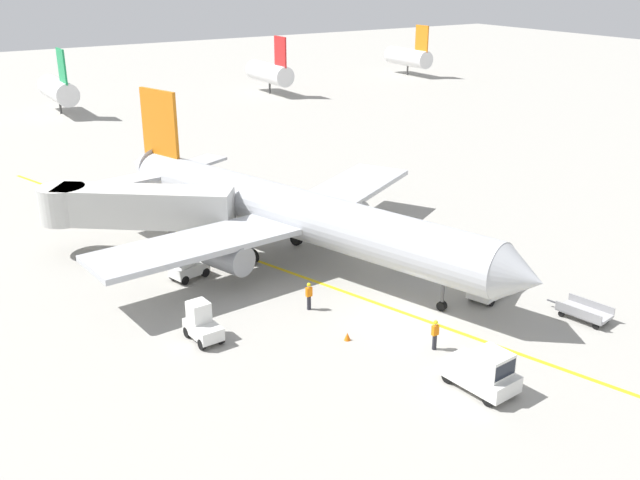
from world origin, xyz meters
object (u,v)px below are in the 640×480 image
Objects in this scene: belt_loader_aft_hold at (492,284)px; baggage_tug_by_cargo_door at (187,266)px; safety_cone_nose_left at (347,336)px; ground_crew_wing_walker at (435,334)px; pushback_tug at (483,372)px; ground_crew_marshaller at (309,295)px; baggage_tug_near_wing at (202,324)px; airliner at (290,212)px; jet_bridge at (125,207)px; baggage_cart_loaded at (584,312)px; safety_cone_nose_right at (378,212)px; belt_loader_forward_hold at (399,245)px.

baggage_tug_by_cargo_door is at bearing 139.85° from belt_loader_aft_hold.
ground_crew_wing_walker is at bearing -44.66° from safety_cone_nose_left.
safety_cone_nose_left is at bearing 109.69° from pushback_tug.
baggage_tug_near_wing is at bearing 179.69° from ground_crew_marshaller.
baggage_tug_near_wing is at bearing -143.41° from airliner.
safety_cone_nose_left is at bearing -71.35° from baggage_tug_by_cargo_door.
baggage_tug_by_cargo_door is at bearing -73.02° from jet_bridge.
ground_crew_wing_walker reaches higher than safety_cone_nose_left.
pushback_tug is at bearing -78.10° from ground_crew_marshaller.
belt_loader_aft_hold reaches higher than baggage_cart_loaded.
belt_loader_forward_hold is at bearing -117.27° from safety_cone_nose_right.
baggage_tug_near_wing is 0.49× the size of belt_loader_forward_hold.
pushback_tug is 17.12m from belt_loader_forward_hold.
jet_bridge is 20.18m from safety_cone_nose_right.
safety_cone_nose_left is (-2.67, 7.45, -0.77)m from pushback_tug.
jet_bridge is 6.86× the size of ground_crew_marshaller.
airliner is 12.36m from safety_cone_nose_left.
airliner is at bearing 152.84° from belt_loader_forward_hold.
airliner is 9.17× the size of pushback_tug.
jet_bridge is 3.09× the size of pushback_tug.
safety_cone_nose_right is at bearing 48.71° from safety_cone_nose_left.
baggage_tug_by_cargo_door is (2.44, 7.86, 0.00)m from baggage_tug_near_wing.
belt_loader_aft_hold is at bearing -23.25° from ground_crew_marshaller.
baggage_cart_loaded is at bearing -51.36° from jet_bridge.
safety_cone_nose_right is (10.67, 4.25, -3.20)m from airliner.
belt_loader_forward_hold reaches higher than baggage_tug_near_wing.
baggage_cart_loaded is 8.73× the size of safety_cone_nose_left.
ground_crew_marshaller is 8.15m from ground_crew_wing_walker.
pushback_tug is 14.93m from baggage_tug_near_wing.
ground_crew_marshaller reaches higher than safety_cone_nose_right.
ground_crew_wing_walker is (0.64, 4.18, -0.08)m from pushback_tug.
jet_bridge is 27.09m from pushback_tug.
baggage_tug_near_wing is 0.48× the size of belt_loader_aft_hold.
safety_cone_nose_right is at bearing 40.12° from ground_crew_marshaller.
jet_bridge is at bearing 106.98° from baggage_tug_by_cargo_door.
baggage_tug_near_wing is at bearing -92.58° from jet_bridge.
jet_bridge is 2.26× the size of belt_loader_aft_hold.
baggage_tug_near_wing is 1.46× the size of ground_crew_marshaller.
baggage_cart_loaded reaches higher than safety_cone_nose_right.
baggage_tug_near_wing is 5.64× the size of safety_cone_nose_right.
ground_crew_marshaller is at bearing -139.88° from safety_cone_nose_right.
airliner is 2.97× the size of jet_bridge.
ground_crew_wing_walker is (9.85, -7.57, -0.02)m from baggage_tug_near_wing.
ground_crew_wing_walker is at bearing -66.65° from jet_bridge.
safety_cone_nose_left is (6.55, -4.30, -0.71)m from baggage_tug_near_wing.
pushback_tug is 11.97m from ground_crew_marshaller.
baggage_cart_loaded is at bearing -45.90° from baggage_tug_by_cargo_door.
airliner is at bearing 90.52° from ground_crew_wing_walker.
airliner is 13.94× the size of baggage_tug_near_wing.
safety_cone_nose_right is at bearing 61.02° from ground_crew_wing_walker.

